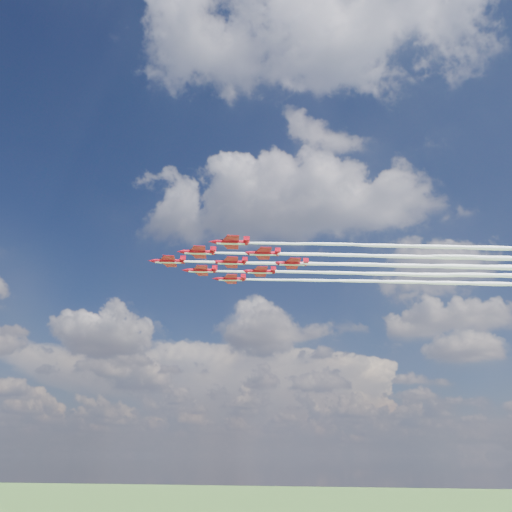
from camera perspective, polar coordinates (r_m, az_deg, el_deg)
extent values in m
cylinder|color=red|center=(145.55, -9.98, -0.58)|extent=(7.85, 3.22, 1.08)
cone|color=red|center=(146.25, -11.89, -0.54)|extent=(2.19, 1.58, 1.08)
cone|color=red|center=(145.04, -8.17, -0.61)|extent=(1.69, 1.35, 0.98)
ellipsoid|color=black|center=(145.97, -10.73, -0.40)|extent=(2.21, 1.43, 0.70)
cube|color=red|center=(145.47, -9.79, -0.60)|extent=(5.53, 9.56, 0.14)
cube|color=red|center=(145.11, -8.44, -0.61)|extent=(2.30, 3.78, 0.12)
cube|color=red|center=(145.41, -8.34, -0.29)|extent=(1.55, 0.57, 1.77)
cube|color=white|center=(145.37, -9.99, -0.76)|extent=(7.32, 2.90, 0.12)
cylinder|color=red|center=(137.90, -6.63, 0.45)|extent=(7.85, 3.22, 1.08)
cone|color=red|center=(138.32, -8.66, 0.49)|extent=(2.19, 1.58, 1.08)
cone|color=red|center=(137.67, -4.71, 0.42)|extent=(1.69, 1.35, 0.98)
ellipsoid|color=black|center=(138.22, -7.43, 0.64)|extent=(2.21, 1.43, 0.70)
cube|color=red|center=(137.85, -6.42, 0.43)|extent=(5.53, 9.56, 0.14)
cube|color=red|center=(137.69, -4.99, 0.42)|extent=(2.30, 3.78, 0.12)
cube|color=red|center=(138.02, -4.90, 0.76)|extent=(1.55, 0.57, 1.77)
cube|color=white|center=(137.72, -6.63, 0.26)|extent=(7.32, 2.90, 0.12)
cylinder|color=red|center=(151.54, -6.32, -1.65)|extent=(7.85, 3.22, 1.08)
cone|color=red|center=(151.93, -8.17, -1.61)|extent=(2.19, 1.58, 1.08)
cone|color=red|center=(151.33, -4.57, -1.69)|extent=(1.69, 1.35, 0.98)
ellipsoid|color=black|center=(151.83, -7.05, -1.48)|extent=(2.21, 1.43, 0.70)
cube|color=red|center=(151.50, -6.13, -1.67)|extent=(5.53, 9.56, 0.14)
cube|color=red|center=(151.35, -4.83, -1.68)|extent=(2.30, 3.78, 0.12)
cube|color=red|center=(151.65, -4.75, -1.37)|extent=(1.55, 0.57, 1.77)
cube|color=white|center=(151.38, -6.33, -1.83)|extent=(7.32, 2.90, 0.12)
cylinder|color=red|center=(130.83, -2.89, 1.60)|extent=(7.85, 3.22, 1.08)
cone|color=red|center=(130.94, -5.04, 1.64)|extent=(2.19, 1.58, 1.08)
cone|color=red|center=(130.90, -0.87, 1.56)|extent=(1.69, 1.35, 0.98)
ellipsoid|color=black|center=(131.03, -3.75, 1.79)|extent=(2.21, 1.43, 0.70)
cube|color=red|center=(130.81, -2.68, 1.57)|extent=(5.53, 9.56, 0.14)
cube|color=red|center=(130.88, -1.17, 1.56)|extent=(2.30, 3.78, 0.12)
cube|color=red|center=(131.24, -1.08, 1.92)|extent=(1.55, 0.57, 1.77)
cube|color=white|center=(130.64, -2.90, 1.40)|extent=(7.32, 2.90, 0.12)
cylinder|color=red|center=(144.40, -2.92, -0.72)|extent=(7.85, 3.22, 1.08)
cone|color=red|center=(144.49, -4.87, -0.68)|extent=(2.19, 1.58, 1.08)
cone|color=red|center=(144.46, -1.09, -0.75)|extent=(1.69, 1.35, 0.98)
ellipsoid|color=black|center=(144.58, -3.70, -0.54)|extent=(2.21, 1.43, 0.70)
cube|color=red|center=(144.38, -2.73, -0.74)|extent=(5.53, 9.56, 0.14)
cube|color=red|center=(144.44, -1.36, -0.75)|extent=(2.30, 3.78, 0.12)
cube|color=red|center=(144.77, -1.28, -0.42)|extent=(1.55, 0.57, 1.77)
cube|color=white|center=(144.22, -2.92, -0.90)|extent=(7.32, 2.90, 0.12)
cylinder|color=red|center=(158.16, -2.95, -2.63)|extent=(7.85, 3.22, 1.08)
cone|color=red|center=(158.25, -4.73, -2.60)|extent=(2.19, 1.58, 1.08)
cone|color=red|center=(158.22, -1.27, -2.67)|extent=(1.69, 1.35, 0.98)
ellipsoid|color=black|center=(158.32, -3.65, -2.47)|extent=(2.21, 1.43, 0.70)
cube|color=red|center=(158.14, -2.77, -2.65)|extent=(5.53, 9.56, 0.14)
cube|color=red|center=(158.20, -1.52, -2.66)|extent=(2.30, 3.78, 0.12)
cube|color=red|center=(158.50, -1.45, -2.36)|extent=(1.55, 0.57, 1.77)
cube|color=white|center=(158.00, -2.95, -2.80)|extent=(7.32, 2.90, 0.12)
cylinder|color=red|center=(137.85, 0.81, 0.31)|extent=(7.85, 3.22, 1.08)
cone|color=red|center=(137.63, -1.23, 0.35)|extent=(2.19, 1.58, 1.08)
cone|color=red|center=(138.22, 2.72, 0.27)|extent=(1.69, 1.35, 0.98)
ellipsoid|color=black|center=(137.91, 0.00, 0.50)|extent=(2.21, 1.43, 0.70)
cube|color=red|center=(137.86, 1.02, 0.29)|extent=(5.53, 9.56, 0.14)
cube|color=red|center=(138.15, 2.44, 0.28)|extent=(2.30, 3.78, 0.12)
cube|color=red|center=(138.51, 2.51, 0.61)|extent=(1.55, 0.57, 1.77)
cube|color=white|center=(137.67, 0.81, 0.12)|extent=(7.32, 2.90, 0.12)
cylinder|color=red|center=(151.50, 0.45, -1.78)|extent=(7.85, 3.22, 1.08)
cone|color=red|center=(151.30, -1.41, -1.75)|extent=(2.19, 1.58, 1.08)
cone|color=red|center=(151.83, 2.19, -1.81)|extent=(1.69, 1.35, 0.98)
ellipsoid|color=black|center=(151.55, -0.29, -1.61)|extent=(2.21, 1.43, 0.70)
cube|color=red|center=(151.51, 0.64, -1.80)|extent=(5.53, 9.56, 0.14)
cube|color=red|center=(151.77, 1.93, -1.81)|extent=(2.30, 3.78, 0.12)
cube|color=red|center=(152.09, 2.00, -1.50)|extent=(1.55, 0.57, 1.77)
cube|color=white|center=(151.33, 0.45, -1.96)|extent=(7.32, 2.90, 0.12)
cylinder|color=red|center=(145.45, 4.14, -0.85)|extent=(7.85, 3.22, 1.08)
cone|color=red|center=(144.95, 2.21, -0.82)|extent=(2.19, 1.58, 1.08)
cone|color=red|center=(146.08, 5.94, -0.88)|extent=(1.69, 1.35, 0.98)
ellipsoid|color=black|center=(145.39, 3.37, -0.67)|extent=(2.21, 1.43, 0.70)
cube|color=red|center=(145.50, 4.33, -0.87)|extent=(5.53, 9.56, 0.14)
cube|color=red|center=(145.98, 5.67, -0.88)|extent=(2.30, 3.78, 0.12)
cube|color=red|center=(146.33, 5.74, -0.55)|extent=(1.55, 0.57, 1.77)
cube|color=white|center=(145.28, 4.15, -1.03)|extent=(7.32, 2.90, 0.12)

